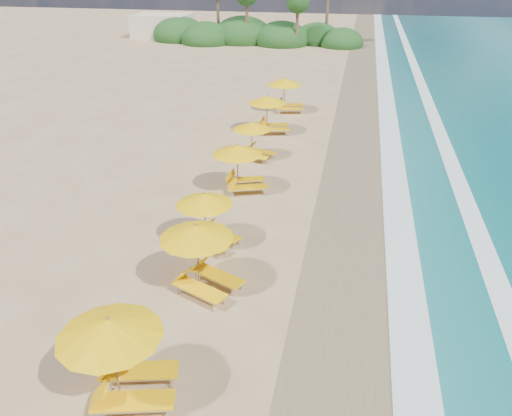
% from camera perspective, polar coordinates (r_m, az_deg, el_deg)
% --- Properties ---
extents(ground, '(160.00, 160.00, 0.00)m').
position_cam_1_polar(ground, '(19.71, 0.00, -3.11)').
color(ground, tan).
rests_on(ground, ground).
extents(wet_sand, '(4.00, 160.00, 0.01)m').
position_cam_1_polar(wet_sand, '(19.42, 11.68, -4.21)').
color(wet_sand, '#8D7954').
rests_on(wet_sand, ground).
extents(surf_foam, '(4.00, 160.00, 0.01)m').
position_cam_1_polar(surf_foam, '(19.68, 19.56, -4.80)').
color(surf_foam, white).
rests_on(surf_foam, ground).
extents(station_2, '(3.13, 3.02, 2.53)m').
position_cam_1_polar(station_2, '(12.77, -14.88, -15.59)').
color(station_2, olive).
rests_on(station_2, ground).
extents(station_3, '(3.15, 3.13, 2.41)m').
position_cam_1_polar(station_3, '(16.08, -6.09, -5.22)').
color(station_3, olive).
rests_on(station_3, ground).
extents(station_4, '(2.79, 2.76, 2.15)m').
position_cam_1_polar(station_4, '(18.58, -5.36, -0.99)').
color(station_4, olive).
rests_on(station_4, ground).
extents(station_5, '(2.97, 2.92, 2.31)m').
position_cam_1_polar(station_5, '(22.89, -1.65, 4.91)').
color(station_5, olive).
rests_on(station_5, ground).
extents(station_6, '(2.59, 2.53, 2.04)m').
position_cam_1_polar(station_6, '(26.74, -0.18, 7.87)').
color(station_6, olive).
rests_on(station_6, ground).
extents(station_7, '(2.95, 2.87, 2.35)m').
position_cam_1_polar(station_7, '(30.80, 1.59, 10.79)').
color(station_7, olive).
rests_on(station_7, ground).
extents(station_8, '(2.88, 2.76, 2.37)m').
position_cam_1_polar(station_8, '(35.23, 3.50, 12.84)').
color(station_8, olive).
rests_on(station_8, ground).
extents(treeline, '(25.80, 8.80, 9.74)m').
position_cam_1_polar(treeline, '(64.27, -0.66, 18.96)').
color(treeline, '#163D14').
rests_on(treeline, ground).
extents(beach_building, '(7.00, 5.00, 2.80)m').
position_cam_1_polar(beach_building, '(70.04, -10.50, 19.54)').
color(beach_building, beige).
rests_on(beach_building, ground).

